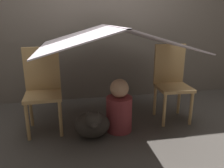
{
  "coord_description": "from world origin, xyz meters",
  "views": [
    {
      "loc": [
        -0.45,
        -2.17,
        1.2
      ],
      "look_at": [
        0.0,
        0.12,
        0.5
      ],
      "focal_mm": 35.0,
      "sensor_mm": 36.0,
      "label": 1
    }
  ],
  "objects_px": {
    "chair_left": "(43,87)",
    "chair_right": "(171,80)",
    "dog": "(92,124)",
    "person_front": "(119,109)"
  },
  "relations": [
    {
      "from": "chair_right",
      "to": "dog",
      "type": "xyz_separation_m",
      "value": [
        -1.01,
        -0.34,
        -0.33
      ]
    },
    {
      "from": "chair_left",
      "to": "dog",
      "type": "distance_m",
      "value": 0.68
    },
    {
      "from": "chair_left",
      "to": "person_front",
      "type": "xyz_separation_m",
      "value": [
        0.8,
        -0.22,
        -0.23
      ]
    },
    {
      "from": "person_front",
      "to": "dog",
      "type": "bearing_deg",
      "value": -158.67
    },
    {
      "from": "chair_left",
      "to": "chair_right",
      "type": "bearing_deg",
      "value": -2.89
    },
    {
      "from": "chair_left",
      "to": "chair_right",
      "type": "distance_m",
      "value": 1.5
    },
    {
      "from": "person_front",
      "to": "dog",
      "type": "relative_size",
      "value": 1.56
    },
    {
      "from": "chair_left",
      "to": "dog",
      "type": "bearing_deg",
      "value": -37.16
    },
    {
      "from": "chair_left",
      "to": "person_front",
      "type": "bearing_deg",
      "value": -17.98
    },
    {
      "from": "chair_right",
      "to": "person_front",
      "type": "distance_m",
      "value": 0.77
    }
  ]
}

